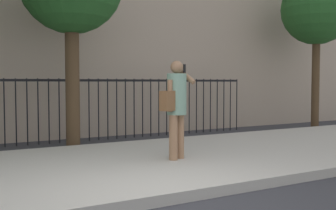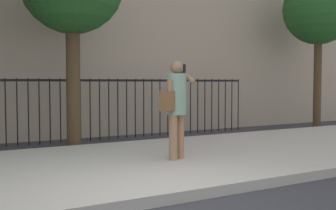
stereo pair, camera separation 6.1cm
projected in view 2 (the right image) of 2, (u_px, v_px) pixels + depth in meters
ground_plane at (165, 206)px, 5.07m from camera, size 60.00×60.00×0.00m
sidewalk at (100, 168)px, 6.96m from camera, size 28.00×4.40×0.15m
iron_fence at (45, 102)px, 10.11m from camera, size 12.03×0.04×1.60m
pedestrian_on_phone at (176, 102)px, 7.29m from camera, size 0.72×0.56×1.73m
street_tree_mid at (319, 10)px, 13.27m from camera, size 2.25×2.25×4.96m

